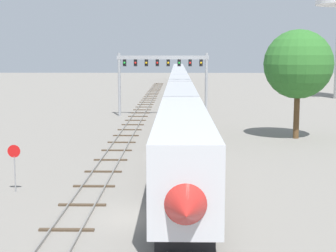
{
  "coord_description": "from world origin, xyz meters",
  "views": [
    {
      "loc": [
        1.67,
        -25.02,
        8.21
      ],
      "look_at": [
        1.0,
        12.0,
        3.0
      ],
      "focal_mm": 54.94,
      "sensor_mm": 36.0,
      "label": 1
    }
  ],
  "objects_px": {
    "signal_gantry": "(163,69)",
    "trackside_tree_left": "(298,64)",
    "stop_sign": "(14,162)",
    "passenger_train": "(179,83)"
  },
  "relations": [
    {
      "from": "passenger_train",
      "to": "signal_gantry",
      "type": "relative_size",
      "value": 13.29
    },
    {
      "from": "signal_gantry",
      "to": "stop_sign",
      "type": "distance_m",
      "value": 39.22
    },
    {
      "from": "passenger_train",
      "to": "trackside_tree_left",
      "type": "relative_size",
      "value": 15.24
    },
    {
      "from": "signal_gantry",
      "to": "trackside_tree_left",
      "type": "bearing_deg",
      "value": -53.01
    },
    {
      "from": "stop_sign",
      "to": "trackside_tree_left",
      "type": "height_order",
      "value": "trackside_tree_left"
    },
    {
      "from": "passenger_train",
      "to": "stop_sign",
      "type": "bearing_deg",
      "value": -98.17
    },
    {
      "from": "passenger_train",
      "to": "trackside_tree_left",
      "type": "height_order",
      "value": "trackside_tree_left"
    },
    {
      "from": "stop_sign",
      "to": "passenger_train",
      "type": "bearing_deg",
      "value": 81.83
    },
    {
      "from": "signal_gantry",
      "to": "trackside_tree_left",
      "type": "distance_m",
      "value": 22.55
    },
    {
      "from": "signal_gantry",
      "to": "trackside_tree_left",
      "type": "height_order",
      "value": "trackside_tree_left"
    }
  ]
}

